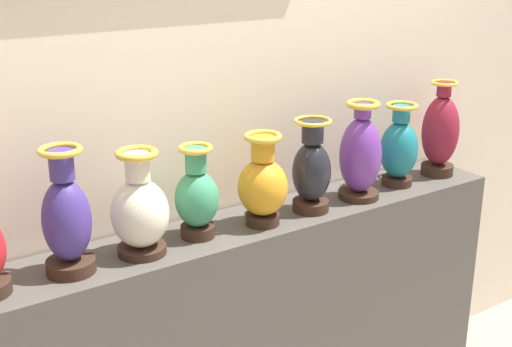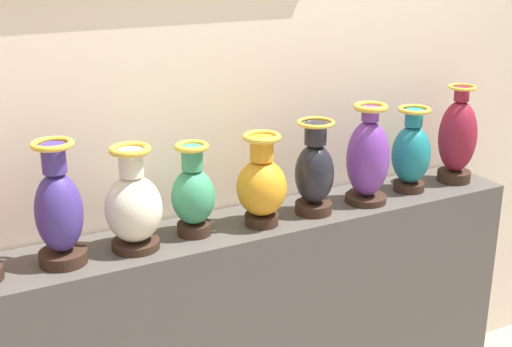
{
  "view_description": "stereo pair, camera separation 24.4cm",
  "coord_description": "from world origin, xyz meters",
  "px_view_note": "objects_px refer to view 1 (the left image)",
  "views": [
    {
      "loc": [
        -1.29,
        -1.91,
        1.96
      ],
      "look_at": [
        0.0,
        0.0,
        1.16
      ],
      "focal_mm": 48.56,
      "sensor_mm": 36.0,
      "label": 1
    },
    {
      "loc": [
        -1.08,
        -2.04,
        1.96
      ],
      "look_at": [
        0.0,
        0.0,
        1.16
      ],
      "focal_mm": 48.56,
      "sensor_mm": 36.0,
      "label": 2
    }
  ],
  "objects_px": {
    "vase_ivory": "(140,211)",
    "vase_jade": "(197,197)",
    "vase_amber": "(264,184)",
    "vase_indigo": "(67,220)",
    "vase_onyx": "(312,170)",
    "vase_violet": "(360,155)",
    "vase_teal": "(399,149)",
    "vase_burgundy": "(440,133)"
  },
  "relations": [
    {
      "from": "vase_ivory",
      "to": "vase_jade",
      "type": "bearing_deg",
      "value": 4.31
    },
    {
      "from": "vase_jade",
      "to": "vase_amber",
      "type": "xyz_separation_m",
      "value": [
        0.25,
        -0.03,
        0.01
      ]
    },
    {
      "from": "vase_jade",
      "to": "vase_amber",
      "type": "height_order",
      "value": "vase_amber"
    },
    {
      "from": "vase_indigo",
      "to": "vase_jade",
      "type": "distance_m",
      "value": 0.45
    },
    {
      "from": "vase_indigo",
      "to": "vase_onyx",
      "type": "height_order",
      "value": "vase_indigo"
    },
    {
      "from": "vase_jade",
      "to": "vase_ivory",
      "type": "bearing_deg",
      "value": -175.69
    },
    {
      "from": "vase_ivory",
      "to": "vase_violet",
      "type": "bearing_deg",
      "value": -0.77
    },
    {
      "from": "vase_teal",
      "to": "vase_onyx",
      "type": "bearing_deg",
      "value": -177.12
    },
    {
      "from": "vase_onyx",
      "to": "vase_violet",
      "type": "distance_m",
      "value": 0.24
    },
    {
      "from": "vase_jade",
      "to": "vase_amber",
      "type": "bearing_deg",
      "value": -7.95
    },
    {
      "from": "vase_amber",
      "to": "vase_teal",
      "type": "height_order",
      "value": "vase_teal"
    },
    {
      "from": "vase_indigo",
      "to": "vase_burgundy",
      "type": "relative_size",
      "value": 0.98
    },
    {
      "from": "vase_jade",
      "to": "vase_indigo",
      "type": "bearing_deg",
      "value": -178.14
    },
    {
      "from": "vase_indigo",
      "to": "vase_jade",
      "type": "bearing_deg",
      "value": 1.86
    },
    {
      "from": "vase_ivory",
      "to": "vase_burgundy",
      "type": "height_order",
      "value": "vase_burgundy"
    },
    {
      "from": "vase_indigo",
      "to": "vase_ivory",
      "type": "relative_size",
      "value": 1.14
    },
    {
      "from": "vase_amber",
      "to": "vase_onyx",
      "type": "distance_m",
      "value": 0.22
    },
    {
      "from": "vase_burgundy",
      "to": "vase_ivory",
      "type": "bearing_deg",
      "value": -179.58
    },
    {
      "from": "vase_indigo",
      "to": "vase_teal",
      "type": "relative_size",
      "value": 1.16
    },
    {
      "from": "vase_indigo",
      "to": "vase_jade",
      "type": "relative_size",
      "value": 1.23
    },
    {
      "from": "vase_indigo",
      "to": "vase_teal",
      "type": "xyz_separation_m",
      "value": [
        1.39,
        0.01,
        -0.02
      ]
    },
    {
      "from": "vase_onyx",
      "to": "vase_teal",
      "type": "xyz_separation_m",
      "value": [
        0.47,
        0.02,
        -0.0
      ]
    },
    {
      "from": "vase_violet",
      "to": "vase_amber",
      "type": "bearing_deg",
      "value": -179.23
    },
    {
      "from": "vase_jade",
      "to": "vase_violet",
      "type": "distance_m",
      "value": 0.71
    },
    {
      "from": "vase_violet",
      "to": "vase_ivory",
      "type": "bearing_deg",
      "value": 179.23
    },
    {
      "from": "vase_amber",
      "to": "vase_teal",
      "type": "distance_m",
      "value": 0.69
    },
    {
      "from": "vase_indigo",
      "to": "vase_burgundy",
      "type": "distance_m",
      "value": 1.62
    },
    {
      "from": "vase_onyx",
      "to": "vase_teal",
      "type": "distance_m",
      "value": 0.47
    },
    {
      "from": "vase_burgundy",
      "to": "vase_jade",
      "type": "bearing_deg",
      "value": 179.7
    },
    {
      "from": "vase_teal",
      "to": "vase_indigo",
      "type": "bearing_deg",
      "value": -179.6
    },
    {
      "from": "vase_ivory",
      "to": "vase_amber",
      "type": "xyz_separation_m",
      "value": [
        0.46,
        -0.02,
        0.0
      ]
    },
    {
      "from": "vase_indigo",
      "to": "vase_violet",
      "type": "height_order",
      "value": "vase_indigo"
    },
    {
      "from": "vase_onyx",
      "to": "vase_amber",
      "type": "bearing_deg",
      "value": -178.37
    },
    {
      "from": "vase_amber",
      "to": "vase_burgundy",
      "type": "relative_size",
      "value": 0.82
    },
    {
      "from": "vase_violet",
      "to": "vase_teal",
      "type": "xyz_separation_m",
      "value": [
        0.23,
        0.02,
        -0.02
      ]
    },
    {
      "from": "vase_violet",
      "to": "vase_indigo",
      "type": "bearing_deg",
      "value": 179.31
    },
    {
      "from": "vase_amber",
      "to": "vase_burgundy",
      "type": "distance_m",
      "value": 0.93
    },
    {
      "from": "vase_teal",
      "to": "vase_amber",
      "type": "bearing_deg",
      "value": -177.52
    },
    {
      "from": "vase_amber",
      "to": "vase_onyx",
      "type": "relative_size",
      "value": 0.95
    },
    {
      "from": "vase_burgundy",
      "to": "vase_amber",
      "type": "bearing_deg",
      "value": -178.22
    },
    {
      "from": "vase_indigo",
      "to": "vase_jade",
      "type": "height_order",
      "value": "vase_indigo"
    },
    {
      "from": "vase_indigo",
      "to": "vase_ivory",
      "type": "bearing_deg",
      "value": -0.39
    }
  ]
}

